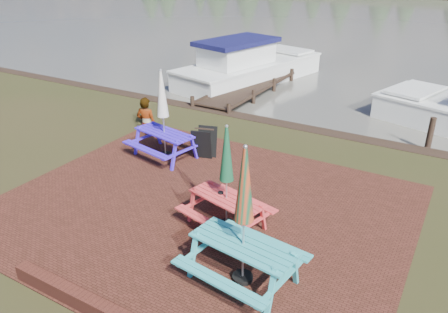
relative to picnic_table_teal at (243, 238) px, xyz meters
name	(u,v)px	position (x,y,z in m)	size (l,w,h in m)	color
ground	(176,230)	(-1.97, 0.68, -0.91)	(120.00, 120.00, 0.00)	black
paving	(201,208)	(-1.97, 1.68, -0.90)	(9.00, 7.50, 0.02)	#371911
water	(425,21)	(-1.97, 37.68, -0.91)	(120.00, 60.00, 0.02)	#48443E
picnic_table_teal	(243,238)	(0.00, 0.00, 0.00)	(2.08, 1.90, 2.61)	teal
picnic_table_red	(226,193)	(-1.11, 1.35, -0.11)	(1.95, 1.81, 2.29)	red
picnic_table_blue	(164,128)	(-4.38, 3.51, -0.03)	(2.09, 1.94, 2.52)	#371CD5
chalkboard	(204,143)	(-3.37, 4.02, -0.45)	(0.59, 0.67, 0.89)	black
jetty	(260,81)	(-5.47, 11.96, -0.80)	(1.76, 9.08, 1.00)	black
boat_jetty	(248,68)	(-6.41, 12.49, -0.44)	(4.50, 8.26, 2.27)	silver
person	(145,98)	(-6.49, 5.23, 0.05)	(0.71, 0.46, 1.94)	gray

